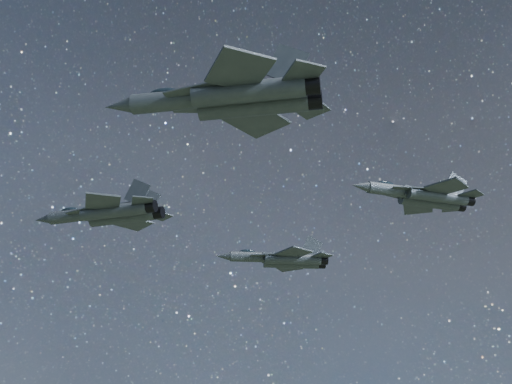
{
  "coord_description": "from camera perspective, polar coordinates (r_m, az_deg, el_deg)",
  "views": [
    {
      "loc": [
        4.79,
        -66.61,
        122.9
      ],
      "look_at": [
        2.6,
        0.32,
        153.06
      ],
      "focal_mm": 42.0,
      "sensor_mm": 36.0,
      "label": 1
    }
  ],
  "objects": [
    {
      "name": "jet_lead",
      "position": [
        77.35,
        -13.87,
        -1.97
      ],
      "size": [
        18.66,
        12.68,
        4.69
      ],
      "rotation": [
        0.0,
        0.0,
        -0.26
      ],
      "color": "#353D42"
    },
    {
      "name": "jet_right",
      "position": [
        50.18,
        -2.24,
        8.98
      ],
      "size": [
        19.52,
        13.58,
        4.91
      ],
      "rotation": [
        0.0,
        0.0,
        -0.14
      ],
      "color": "#353D42"
    },
    {
      "name": "jet_left",
      "position": [
        94.7,
        2.57,
        -6.41
      ],
      "size": [
        18.44,
        12.88,
        4.64
      ],
      "rotation": [
        0.0,
        0.0,
        0.12
      ],
      "color": "#353D42"
    },
    {
      "name": "jet_slot",
      "position": [
        75.18,
        15.67,
        -0.37
      ],
      "size": [
        16.4,
        10.98,
        4.15
      ],
      "rotation": [
        0.0,
        0.0,
        0.33
      ],
      "color": "#353D42"
    }
  ]
}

